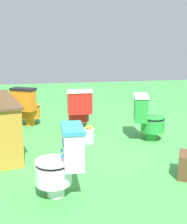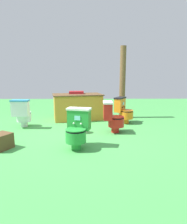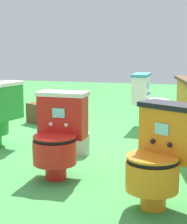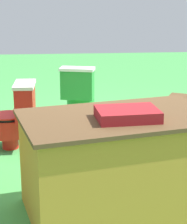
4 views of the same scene
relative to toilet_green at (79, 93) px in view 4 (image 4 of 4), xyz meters
The scene contains 6 objects.
ground 0.89m from the toilet_green, 101.21° to the left, with size 14.00×14.00×0.00m, color #429947.
toilet_green is the anchor object (origin of this frame).
toilet_red 1.23m from the toilet_green, 52.64° to the left, with size 0.50×0.44×0.73m.
vendor_table 2.43m from the toilet_green, 93.64° to the left, with size 1.62×1.17×0.85m.
small_crate 1.40m from the toilet_green, behind, with size 0.32×0.34×0.28m, color brown.
lemon_bucket 0.98m from the toilet_green, 87.66° to the left, with size 0.22×0.22×0.28m.
Camera 4 is at (0.48, 4.64, 1.67)m, focal length 68.30 mm.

